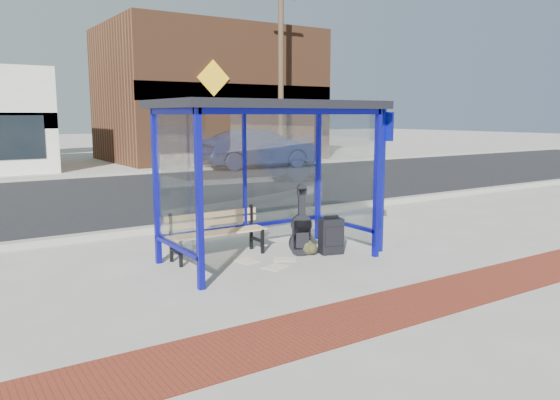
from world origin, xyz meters
TOP-DOWN VIEW (x-y plane):
  - ground at (0.00, 0.00)m, footprint 120.00×120.00m
  - brick_paver_strip at (0.00, -2.60)m, footprint 60.00×1.00m
  - curb_near at (0.00, 2.90)m, footprint 60.00×0.25m
  - street_asphalt at (0.00, 8.00)m, footprint 60.00×10.00m
  - curb_far at (0.00, 13.10)m, footprint 60.00×0.25m
  - far_sidewalk at (0.00, 15.00)m, footprint 60.00×4.00m
  - bus_shelter at (0.00, 0.07)m, footprint 3.30×1.80m
  - storefront_brown at (8.00, 18.49)m, footprint 10.00×7.08m
  - tree_right at (12.50, 22.00)m, footprint 3.60×3.60m
  - utility_pole_east at (9.00, 13.40)m, footprint 1.60×0.24m
  - bench at (-0.60, 0.60)m, footprint 1.60×0.42m
  - guitar_bag at (0.56, -0.06)m, footprint 0.41×0.25m
  - suitcase at (1.02, -0.23)m, footprint 0.41×0.31m
  - backpack at (0.69, -0.10)m, footprint 0.30×0.28m
  - sign_post at (1.81, -0.54)m, footprint 0.15×0.29m
  - newspaper_a at (-0.34, 0.11)m, footprint 0.31×0.38m
  - newspaper_b at (-0.15, -0.41)m, footprint 0.43×0.39m
  - newspaper_c at (0.20, -0.13)m, footprint 0.44×0.42m
  - parked_car at (7.50, 12.77)m, footprint 5.04×2.17m
  - fire_hydrant at (11.11, 13.74)m, footprint 0.29×0.20m

SIDE VIEW (x-z plane):
  - ground at x=0.00m, z-range 0.00..0.00m
  - street_asphalt at x=0.00m, z-range 0.00..0.00m
  - newspaper_c at x=0.20m, z-range 0.00..0.01m
  - newspaper_a at x=-0.34m, z-range 0.00..0.01m
  - newspaper_b at x=-0.15m, z-range 0.00..0.01m
  - far_sidewalk at x=0.00m, z-range 0.00..0.01m
  - brick_paver_strip at x=0.00m, z-range 0.00..0.01m
  - curb_near at x=0.00m, z-range 0.00..0.12m
  - curb_far at x=0.00m, z-range 0.00..0.12m
  - backpack at x=0.69m, z-range -0.01..0.33m
  - suitcase at x=1.02m, z-range -0.02..0.60m
  - fire_hydrant at x=11.11m, z-range 0.03..0.68m
  - guitar_bag at x=0.56m, z-range -0.14..0.93m
  - bench at x=-0.60m, z-range 0.05..0.80m
  - parked_car at x=7.50m, z-range 0.00..1.61m
  - sign_post at x=1.81m, z-range 0.15..2.58m
  - bus_shelter at x=0.00m, z-range 0.86..3.28m
  - storefront_brown at x=8.00m, z-range 0.00..6.40m
  - utility_pole_east at x=9.00m, z-range 0.11..8.11m
  - tree_right at x=12.50m, z-range 1.94..8.97m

